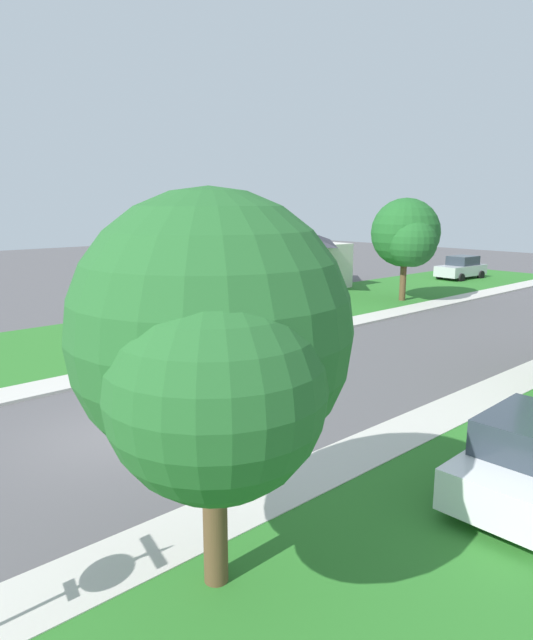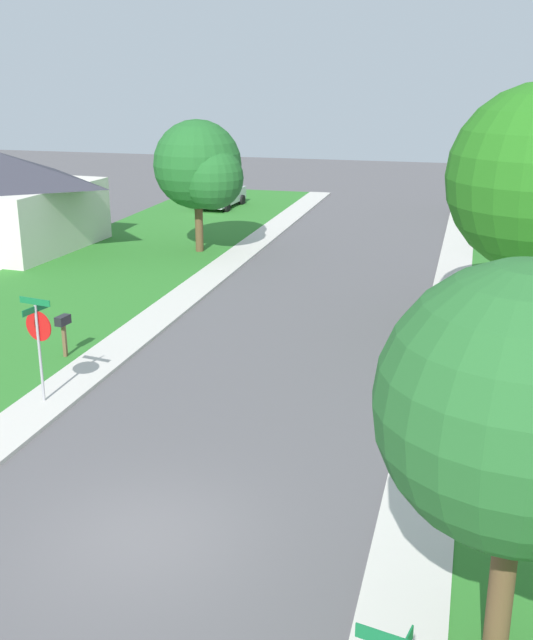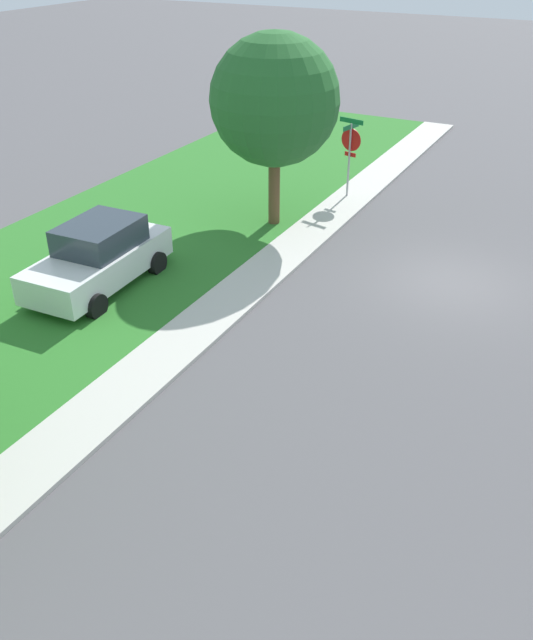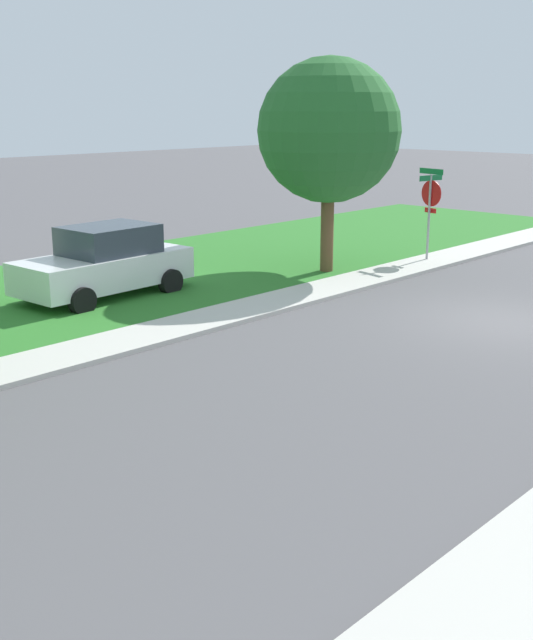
% 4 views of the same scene
% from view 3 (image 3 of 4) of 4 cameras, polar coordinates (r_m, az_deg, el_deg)
% --- Properties ---
extents(ground_plane, '(120.00, 120.00, 0.00)m').
position_cam_3_polar(ground_plane, '(18.89, 15.23, 3.09)').
color(ground_plane, '#565456').
extents(stop_sign_near_corner, '(0.90, 0.90, 2.77)m').
position_cam_3_polar(stop_sign_near_corner, '(23.76, 7.10, 14.45)').
color(stop_sign_near_corner, '#9E9EA3').
rests_on(stop_sign_near_corner, ground).
extents(car_white_near_corner, '(2.17, 4.37, 1.76)m').
position_cam_3_polar(car_white_near_corner, '(18.16, -13.97, 5.21)').
color(car_white_near_corner, white).
rests_on(car_white_near_corner, ground).
extents(tree_sidewalk_near, '(4.14, 3.85, 5.82)m').
position_cam_3_polar(tree_sidewalk_near, '(20.98, 0.33, 17.85)').
color(tree_sidewalk_near, brown).
rests_on(tree_sidewalk_near, ground).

